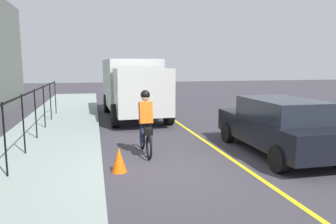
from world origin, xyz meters
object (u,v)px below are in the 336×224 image
(box_truck_background, at_px, (133,85))
(traffic_cone_far, at_px, (119,160))
(cyclist_lead, at_px, (146,123))
(patrol_sedan, at_px, (278,125))

(box_truck_background, relative_size, traffic_cone_far, 11.52)
(cyclist_lead, height_order, box_truck_background, box_truck_background)
(traffic_cone_far, bearing_deg, patrol_sedan, -83.37)
(cyclist_lead, xyz_separation_m, patrol_sedan, (-0.75, -3.66, -0.09))
(patrol_sedan, relative_size, box_truck_background, 0.65)
(cyclist_lead, relative_size, traffic_cone_far, 3.10)
(cyclist_lead, height_order, traffic_cone_far, cyclist_lead)
(patrol_sedan, distance_m, box_truck_background, 8.09)
(cyclist_lead, height_order, patrol_sedan, cyclist_lead)
(patrol_sedan, height_order, traffic_cone_far, patrol_sedan)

